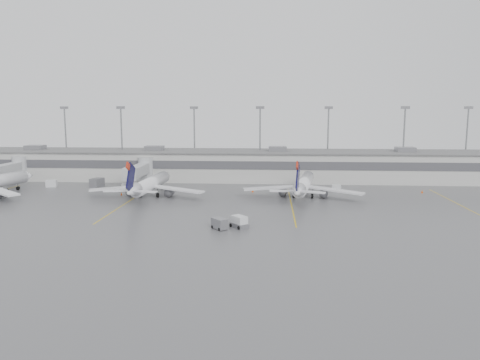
{
  "coord_description": "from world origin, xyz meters",
  "views": [
    {
      "loc": [
        13.05,
        -72.88,
        19.69
      ],
      "look_at": [
        6.68,
        24.0,
        5.0
      ],
      "focal_mm": 35.0,
      "sensor_mm": 36.0,
      "label": 1
    }
  ],
  "objects": [
    {
      "name": "gse_uld_b",
      "position": [
        -21.8,
        37.4,
        0.89
      ],
      "size": [
        2.77,
        2.1,
        1.78
      ],
      "primitive_type": "cube",
      "rotation": [
        0.0,
        0.0,
        0.18
      ],
      "color": "silver",
      "rests_on": "ground"
    },
    {
      "name": "jet_mid_left",
      "position": [
        -14.29,
        29.95,
        2.97
      ],
      "size": [
        26.36,
        29.59,
        9.57
      ],
      "rotation": [
        0.0,
        0.0,
        -0.05
      ],
      "color": "white",
      "rests_on": "ground"
    },
    {
      "name": "baggage_tug",
      "position": [
        7.9,
        3.49,
        0.78
      ],
      "size": [
        3.49,
        3.61,
        2.01
      ],
      "rotation": [
        0.0,
        0.0,
        0.71
      ],
      "color": "silver",
      "rests_on": "ground"
    },
    {
      "name": "jet_bridge_left",
      "position": [
        -55.5,
        45.72,
        3.87
      ],
      "size": [
        4.0,
        17.2,
        7.0
      ],
      "color": "#A2A5A7",
      "rests_on": "ground"
    },
    {
      "name": "stand_markings",
      "position": [
        -0.0,
        24.0,
        0.01
      ],
      "size": [
        105.25,
        40.0,
        0.01
      ],
      "color": "gold",
      "rests_on": "ground"
    },
    {
      "name": "baggage_cart",
      "position": [
        4.7,
        2.29,
        0.95
      ],
      "size": [
        3.08,
        3.2,
        1.82
      ],
      "rotation": [
        0.0,
        0.0,
        0.71
      ],
      "color": "slate",
      "rests_on": "ground"
    },
    {
      "name": "terminal",
      "position": [
        -0.01,
        57.98,
        4.17
      ],
      "size": [
        152.0,
        17.0,
        9.45
      ],
      "color": "#B3B2AD",
      "rests_on": "ground"
    },
    {
      "name": "jet_mid_right",
      "position": [
        20.48,
        31.55,
        3.04
      ],
      "size": [
        26.61,
        30.05,
        9.78
      ],
      "rotation": [
        0.0,
        0.0,
        -0.16
      ],
      "color": "white",
      "rests_on": "ground"
    },
    {
      "name": "light_masts",
      "position": [
        0.0,
        63.75,
        12.03
      ],
      "size": [
        142.4,
        8.0,
        20.6
      ],
      "color": "gray",
      "rests_on": "ground"
    },
    {
      "name": "jet_bridge_right",
      "position": [
        -20.5,
        45.72,
        3.87
      ],
      "size": [
        4.0,
        17.2,
        7.0
      ],
      "color": "#A2A5A7",
      "rests_on": "ground"
    },
    {
      "name": "cone_b",
      "position": [
        -21.39,
        31.68,
        0.35
      ],
      "size": [
        0.44,
        0.44,
        0.71
      ],
      "primitive_type": "cone",
      "color": "#E54E04",
      "rests_on": "ground"
    },
    {
      "name": "cone_c",
      "position": [
        8.84,
        37.75,
        0.39
      ],
      "size": [
        0.5,
        0.5,
        0.79
      ],
      "primitive_type": "cone",
      "color": "#E54E04",
      "rests_on": "ground"
    },
    {
      "name": "cone_d",
      "position": [
        49.1,
        39.08,
        0.39
      ],
      "size": [
        0.49,
        0.49,
        0.78
      ],
      "primitive_type": "cone",
      "color": "#E54E04",
      "rests_on": "ground"
    },
    {
      "name": "gse_uld_a",
      "position": [
        -43.0,
        41.97,
        0.89
      ],
      "size": [
        2.82,
        2.17,
        1.79
      ],
      "primitive_type": "cube",
      "rotation": [
        0.0,
        0.0,
        0.21
      ],
      "color": "silver",
      "rests_on": "ground"
    },
    {
      "name": "gse_uld_c",
      "position": [
        29.1,
        40.56,
        0.75
      ],
      "size": [
        2.14,
        1.45,
        1.5
      ],
      "primitive_type": "cube",
      "rotation": [
        0.0,
        0.0,
        -0.02
      ],
      "color": "silver",
      "rests_on": "ground"
    },
    {
      "name": "ground",
      "position": [
        0.0,
        0.0,
        0.0
      ],
      "size": [
        260.0,
        260.0,
        0.0
      ],
      "primitive_type": "plane",
      "color": "#555558",
      "rests_on": "ground"
    },
    {
      "name": "gse_loader",
      "position": [
        -31.32,
        42.73,
        1.12
      ],
      "size": [
        3.08,
        4.04,
        2.25
      ],
      "primitive_type": "cube",
      "rotation": [
        0.0,
        0.0,
        -0.25
      ],
      "color": "slate",
      "rests_on": "ground"
    }
  ]
}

